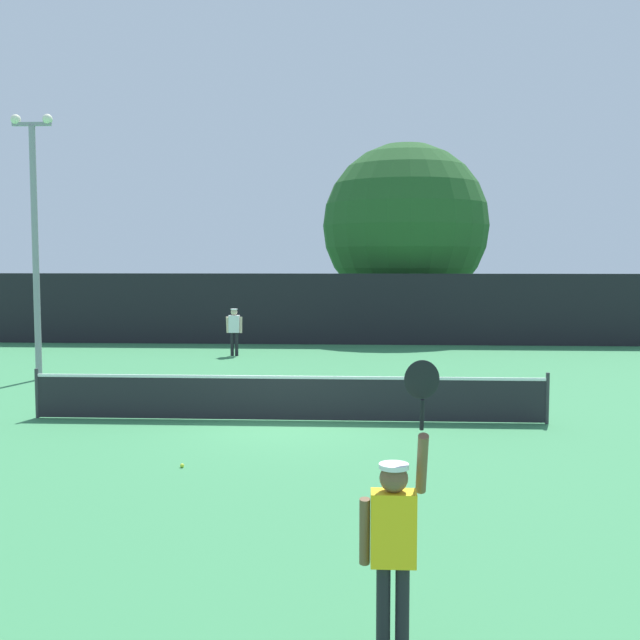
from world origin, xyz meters
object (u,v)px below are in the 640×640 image
at_px(parked_car_near, 375,315).
at_px(parked_car_mid, 538,314).
at_px(light_pole, 35,229).
at_px(player_serving, 395,531).
at_px(large_tree, 406,226).
at_px(player_receiving, 234,327).
at_px(tennis_ball, 182,466).

xyz_separation_m(parked_car_near, parked_car_mid, (7.98, 1.49, 0.00)).
bearing_deg(parked_car_mid, light_pole, -140.92).
height_order(light_pole, parked_car_mid, light_pole).
distance_m(player_serving, parked_car_near, 29.96).
bearing_deg(player_serving, large_tree, 86.56).
bearing_deg(parked_car_mid, parked_car_near, -173.49).
height_order(player_serving, player_receiving, player_serving).
relative_size(light_pole, large_tree, 0.86).
height_order(player_receiving, parked_car_near, parked_car_near).
relative_size(player_serving, parked_car_near, 0.60).
relative_size(tennis_ball, large_tree, 0.01).
relative_size(light_pole, parked_car_mid, 1.72).
height_order(player_serving, parked_car_near, player_serving).
bearing_deg(large_tree, player_serving, -93.44).
bearing_deg(player_serving, parked_car_mid, 75.09).
bearing_deg(parked_car_near, parked_car_mid, 8.84).
bearing_deg(player_serving, light_pole, 122.62).
bearing_deg(tennis_ball, player_receiving, 96.14).
bearing_deg(parked_car_near, player_serving, -92.53).
distance_m(player_receiving, large_tree, 11.16).
bearing_deg(parked_car_near, large_tree, -47.84).
xyz_separation_m(player_serving, light_pole, (-9.43, 14.74, 3.13)).
bearing_deg(large_tree, parked_car_near, 133.93).
bearing_deg(light_pole, parked_car_near, 57.13).
distance_m(light_pole, parked_car_mid, 24.67).
relative_size(player_receiving, parked_car_near, 0.39).
bearing_deg(parked_car_near, tennis_ball, -100.29).
relative_size(player_serving, large_tree, 0.30).
relative_size(player_receiving, tennis_ball, 24.64).
height_order(tennis_ball, light_pole, light_pole).
bearing_deg(light_pole, parked_car_mid, 43.18).
distance_m(large_tree, parked_car_mid, 8.35).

